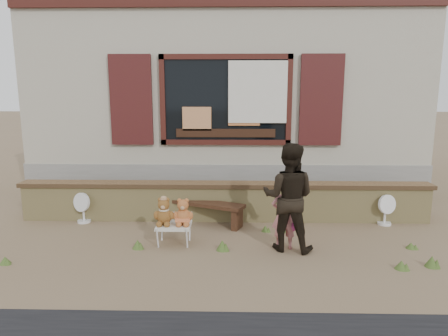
{
  "coord_description": "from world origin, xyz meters",
  "views": [
    {
      "loc": [
        0.15,
        -5.71,
        2.21
      ],
      "look_at": [
        0.0,
        0.6,
        1.0
      ],
      "focal_mm": 32.0,
      "sensor_mm": 36.0,
      "label": 1
    }
  ],
  "objects_px": {
    "bench": "(201,207)",
    "teddy_bear_right": "(183,211)",
    "adult": "(288,197)",
    "teddy_bear_left": "(164,211)",
    "folding_chair": "(174,226)",
    "child": "(284,215)"
  },
  "relations": [
    {
      "from": "bench",
      "to": "teddy_bear_right",
      "type": "distance_m",
      "value": 1.0
    },
    {
      "from": "bench",
      "to": "adult",
      "type": "bearing_deg",
      "value": -16.15
    },
    {
      "from": "adult",
      "to": "teddy_bear_left",
      "type": "bearing_deg",
      "value": 11.27
    },
    {
      "from": "bench",
      "to": "adult",
      "type": "xyz_separation_m",
      "value": [
        1.31,
        -1.1,
        0.48
      ]
    },
    {
      "from": "teddy_bear_right",
      "to": "adult",
      "type": "height_order",
      "value": "adult"
    },
    {
      "from": "adult",
      "to": "teddy_bear_right",
      "type": "bearing_deg",
      "value": 10.35
    },
    {
      "from": "folding_chair",
      "to": "adult",
      "type": "xyz_separation_m",
      "value": [
        1.64,
        -0.14,
        0.49
      ]
    },
    {
      "from": "adult",
      "to": "folding_chair",
      "type": "bearing_deg",
      "value": 10.85
    },
    {
      "from": "bench",
      "to": "child",
      "type": "xyz_separation_m",
      "value": [
        1.26,
        -1.08,
        0.21
      ]
    },
    {
      "from": "bench",
      "to": "teddy_bear_right",
      "type": "bearing_deg",
      "value": -77.16
    },
    {
      "from": "bench",
      "to": "teddy_bear_left",
      "type": "distance_m",
      "value": 1.09
    },
    {
      "from": "teddy_bear_left",
      "to": "teddy_bear_right",
      "type": "distance_m",
      "value": 0.28
    },
    {
      "from": "child",
      "to": "adult",
      "type": "bearing_deg",
      "value": 155.82
    },
    {
      "from": "folding_chair",
      "to": "teddy_bear_right",
      "type": "xyz_separation_m",
      "value": [
        0.14,
        0.0,
        0.23
      ]
    },
    {
      "from": "teddy_bear_right",
      "to": "bench",
      "type": "bearing_deg",
      "value": 78.61
    },
    {
      "from": "folding_chair",
      "to": "child",
      "type": "bearing_deg",
      "value": -4.7
    },
    {
      "from": "bench",
      "to": "folding_chair",
      "type": "height_order",
      "value": "bench"
    },
    {
      "from": "folding_chair",
      "to": "teddy_bear_left",
      "type": "relative_size",
      "value": 1.22
    },
    {
      "from": "teddy_bear_left",
      "to": "child",
      "type": "height_order",
      "value": "child"
    },
    {
      "from": "teddy_bear_left",
      "to": "teddy_bear_right",
      "type": "bearing_deg",
      "value": -0.0
    },
    {
      "from": "bench",
      "to": "teddy_bear_left",
      "type": "height_order",
      "value": "teddy_bear_left"
    },
    {
      "from": "adult",
      "to": "child",
      "type": "bearing_deg",
      "value": -9.37
    }
  ]
}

